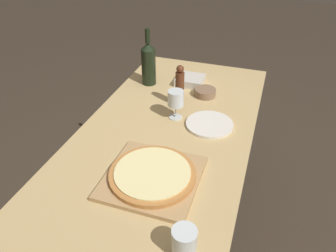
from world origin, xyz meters
The scene contains 11 objects.
ground_plane centered at (0.00, 0.00, 0.00)m, with size 12.00×12.00×0.00m, color #382D23.
dining_table centered at (0.00, 0.00, 0.65)m, with size 0.80×1.70×0.74m.
cutting_board centered at (0.06, -0.30, 0.75)m, with size 0.36×0.36×0.02m.
pizza centered at (0.06, -0.30, 0.77)m, with size 0.34×0.34×0.02m.
wine_bottle centered at (-0.25, 0.46, 0.87)m, with size 0.08×0.08×0.33m.
pepper_mill centered at (-0.01, 0.27, 0.85)m, with size 0.05×0.05×0.23m.
wine_glass centered at (0.01, 0.15, 0.84)m, with size 0.08×0.08×0.15m.
small_bowl centered at (0.10, 0.42, 0.76)m, with size 0.12×0.12×0.04m.
drinking_tumbler centered at (0.27, -0.58, 0.79)m, with size 0.08×0.08×0.11m.
dinner_plate centered at (0.19, 0.14, 0.74)m, with size 0.23×0.23×0.01m.
food_container centered at (-0.02, 0.53, 0.76)m, with size 0.16×0.15×0.04m.
Camera 1 is at (0.41, -1.17, 1.64)m, focal length 35.00 mm.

